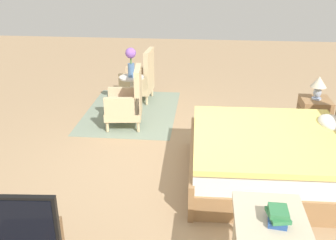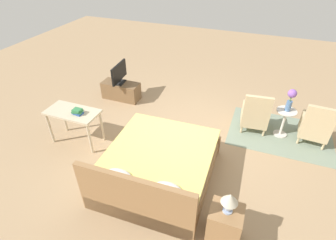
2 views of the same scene
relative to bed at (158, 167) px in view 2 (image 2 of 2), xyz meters
The scene contains 13 objects.
ground_plane 1.23m from the bed, 92.71° to the right, with size 16.00×16.00×0.00m, color #A38460.
floor_rug 2.90m from the bed, 132.86° to the right, with size 2.10×1.50×0.01m.
bed is the anchor object (origin of this frame).
armchair_by_window_left 3.27m from the bed, 141.10° to the right, with size 0.58×0.58×0.92m.
armchair_by_window_right 2.48m from the bed, 123.86° to the right, with size 0.59×0.59×0.92m.
side_table 2.87m from the bed, 133.19° to the right, with size 0.40×0.40×0.62m.
flower_vase 2.93m from the bed, 133.19° to the right, with size 0.17×0.17×0.48m.
nightstand 1.43m from the bed, 151.82° to the left, with size 0.44×0.41×0.58m.
table_lamp 1.51m from the bed, 151.80° to the left, with size 0.22×0.22×0.33m.
tv_stand 2.99m from the bed, 48.83° to the right, with size 0.96×0.40×0.44m.
tv_flatscreen 3.02m from the bed, 48.80° to the right, with size 0.22×0.74×0.51m.
vanity_desk 2.01m from the bed, 11.24° to the right, with size 1.04×0.52×0.74m.
book_stack 1.88m from the bed, 11.13° to the right, with size 0.21×0.16×0.11m.
Camera 2 is at (-1.22, 4.09, 3.51)m, focal length 28.00 mm.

